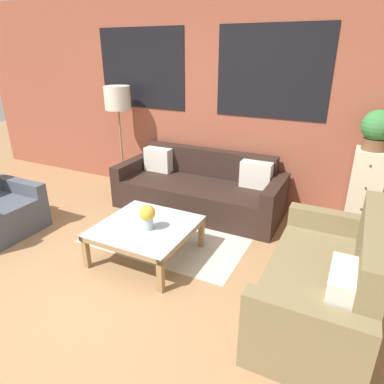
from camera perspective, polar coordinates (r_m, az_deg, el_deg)
The scene contains 10 objects.
ground_plane at distance 3.50m, azimuth -16.20°, elevation -14.37°, with size 16.00×16.00×0.00m, color #9E754C.
wall_back_brick at distance 4.90m, azimuth 1.69°, elevation 15.03°, with size 8.40×0.09×2.80m.
rug at distance 4.21m, azimuth -3.01°, elevation -6.62°, with size 1.84×1.42×0.00m.
couch_dark at distance 4.68m, azimuth 1.21°, elevation 0.30°, with size 2.25×0.88×0.78m.
settee_vintage at distance 3.04m, azimuth 21.17°, elevation -14.16°, with size 0.80×1.60×0.92m.
coffee_table at distance 3.62m, azimuth -7.68°, elevation -6.21°, with size 0.95×0.95×0.37m.
floor_lamp at distance 5.19m, azimuth -12.27°, elevation 14.42°, with size 0.37×0.37×1.58m.
drawer_cabinet at distance 4.44m, azimuth 26.73°, elevation -0.18°, with size 0.34×0.36×1.04m.
potted_plant at distance 4.24m, azimuth 28.52°, elevation 9.24°, with size 0.34×0.34×0.44m.
flower_vase at distance 3.45m, azimuth -7.44°, elevation -3.93°, with size 0.16×0.16×0.26m.
Camera 1 is at (2.04, -1.97, 2.06)m, focal length 32.00 mm.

